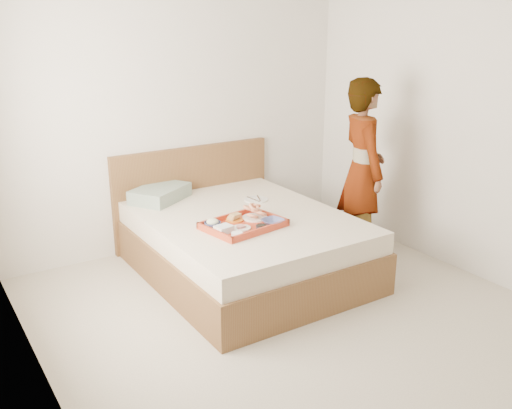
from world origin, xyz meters
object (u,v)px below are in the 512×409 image
object	(u,v)px
bed	(245,245)
tray	(243,224)
dinner_plate	(256,200)
person	(362,170)

from	to	relation	value
bed	tray	xyz separation A→B (m)	(-0.16, -0.23, 0.29)
dinner_plate	tray	bearing A→B (deg)	-130.74
dinner_plate	bed	bearing A→B (deg)	-135.20
bed	tray	bearing A→B (deg)	-123.64
bed	tray	size ratio (longest dim) A/B	3.29
tray	dinner_plate	world-z (taller)	tray
tray	person	bearing A→B (deg)	-9.48
tray	person	size ratio (longest dim) A/B	0.37
dinner_plate	person	bearing A→B (deg)	-35.30
bed	person	distance (m)	1.26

